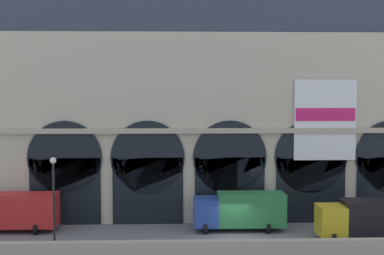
# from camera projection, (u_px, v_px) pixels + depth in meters

# --- Properties ---
(ground_plane) EXTENTS (200.00, 200.00, 0.00)m
(ground_plane) POSITION_uv_depth(u_px,v_px,m) (236.00, 239.00, 40.63)
(ground_plane) COLOR slate
(quay_parapet_wall) EXTENTS (90.00, 0.70, 1.15)m
(quay_parapet_wall) POSITION_uv_depth(u_px,v_px,m) (244.00, 248.00, 36.25)
(quay_parapet_wall) COLOR #B2A891
(quay_parapet_wall) RESTS_ON ground
(station_building) EXTENTS (43.99, 4.65, 19.88)m
(station_building) POSITION_uv_depth(u_px,v_px,m) (228.00, 112.00, 47.07)
(station_building) COLOR beige
(station_building) RESTS_ON ground
(box_truck_west) EXTENTS (7.50, 2.91, 3.12)m
(box_truck_west) POSITION_uv_depth(u_px,v_px,m) (12.00, 211.00, 42.72)
(box_truck_west) COLOR #19727A
(box_truck_west) RESTS_ON ground
(box_truck_center) EXTENTS (7.50, 2.91, 3.12)m
(box_truck_center) POSITION_uv_depth(u_px,v_px,m) (240.00, 210.00, 43.09)
(box_truck_center) COLOR #28479E
(box_truck_center) RESTS_ON ground
(box_truck_mideast) EXTENTS (7.50, 2.91, 3.12)m
(box_truck_mideast) POSITION_uv_depth(u_px,v_px,m) (368.00, 218.00, 40.23)
(box_truck_mideast) COLOR gold
(box_truck_mideast) RESTS_ON ground
(street_lamp_quayside) EXTENTS (0.44, 0.44, 6.90)m
(street_lamp_quayside) POSITION_uv_depth(u_px,v_px,m) (54.00, 193.00, 36.33)
(street_lamp_quayside) COLOR black
(street_lamp_quayside) RESTS_ON ground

